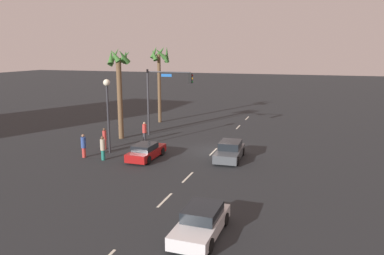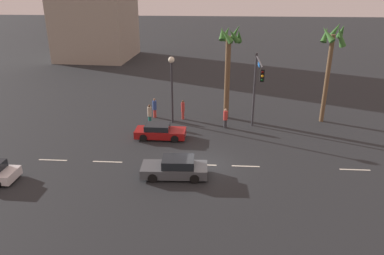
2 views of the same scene
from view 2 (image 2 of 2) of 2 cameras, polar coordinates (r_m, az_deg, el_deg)
ground_plane at (r=27.18m, az=1.83°, el=-5.77°), size 220.00×220.00×0.00m
lane_stripe_1 at (r=29.74m, az=-20.60°, el=-4.70°), size 2.15×0.14×0.01m
lane_stripe_2 at (r=28.30m, az=-12.86°, el=-5.16°), size 2.21×0.14×0.01m
lane_stripe_3 at (r=27.19m, az=1.26°, el=-5.75°), size 2.40×0.14×0.01m
lane_stripe_4 at (r=27.26m, az=8.26°, el=-5.91°), size 2.01×0.14×0.01m
lane_stripe_5 at (r=28.95m, az=23.76°, el=-5.96°), size 2.14×0.14×0.01m
car_1 at (r=25.45m, az=-2.57°, el=-6.23°), size 4.56×2.07×1.39m
car_2 at (r=31.44m, az=-4.97°, el=-0.64°), size 4.26×1.85×1.25m
traffic_signal at (r=31.77m, az=9.95°, el=6.83°), size 0.32×4.88×6.69m
streetlamp at (r=33.62m, az=-3.14°, el=7.70°), size 0.56×0.56×6.22m
pedestrian_0 at (r=35.43m, az=-1.41°, el=2.86°), size 0.46×0.46×1.90m
pedestrian_1 at (r=34.33m, az=-6.54°, el=2.07°), size 0.53×0.53×1.93m
pedestrian_2 at (r=33.51m, az=5.16°, el=1.49°), size 0.41×0.41×1.81m
pedestrian_3 at (r=36.04m, az=-5.77°, el=3.08°), size 0.54×0.54×1.92m
palm_tree_0 at (r=35.53m, az=20.68°, el=11.07°), size 2.36×2.56×9.11m
palm_tree_1 at (r=34.58m, az=5.78°, el=11.37°), size 2.33×2.62×8.85m
building_0 at (r=64.83m, az=-14.80°, el=17.72°), size 11.97×12.26×16.92m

